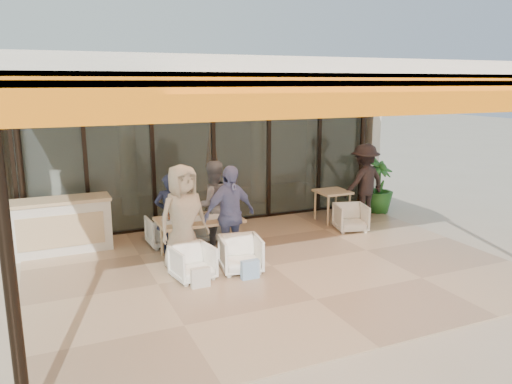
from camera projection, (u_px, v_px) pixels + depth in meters
ground at (272, 267)px, 8.69m from camera, size 70.00×70.00×0.00m
terrace_floor at (272, 267)px, 8.69m from camera, size 8.00×6.00×0.01m
terrace_structure at (280, 76)px, 7.75m from camera, size 8.00×6.00×3.40m
glass_storefront at (213, 154)px, 11.02m from camera, size 8.08×0.10×3.20m
interior_block at (184, 118)px, 12.95m from camera, size 9.05×3.62×3.52m
host_counter at (60, 225)px, 9.32m from camera, size 1.85×0.65×1.04m
dining_table at (199, 222)px, 9.01m from camera, size 1.50×0.90×0.93m
chair_far_left at (164, 229)px, 9.77m from camera, size 0.66×0.63×0.66m
chair_far_right at (205, 223)px, 10.09m from camera, size 0.74×0.70×0.71m
chair_near_left at (193, 261)px, 8.07m from camera, size 0.70×0.67×0.64m
chair_near_right at (241, 253)px, 8.40m from camera, size 0.75×0.72×0.68m
diner_navy at (170, 214)px, 9.23m from camera, size 0.60×0.44×1.52m
diner_grey at (213, 205)px, 9.54m from camera, size 0.83×0.65×1.71m
diner_cream at (183, 218)px, 8.39m from camera, size 1.01×0.78×1.83m
diner_periwinkle at (230, 215)px, 8.73m from camera, size 1.10×0.66×1.75m
tote_bag_cream at (201, 278)px, 7.75m from camera, size 0.30×0.10×0.34m
tote_bag_blue at (250, 270)px, 8.08m from camera, size 0.30×0.10×0.34m
side_table at (332, 195)px, 11.32m from camera, size 0.70×0.70×0.74m
side_chair at (351, 216)px, 10.72m from camera, size 0.77×0.74×0.65m
standing_woman at (364, 182)px, 11.58m from camera, size 1.24×0.84×1.77m
potted_palm at (378, 186)px, 12.19m from camera, size 0.95×0.95×1.32m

